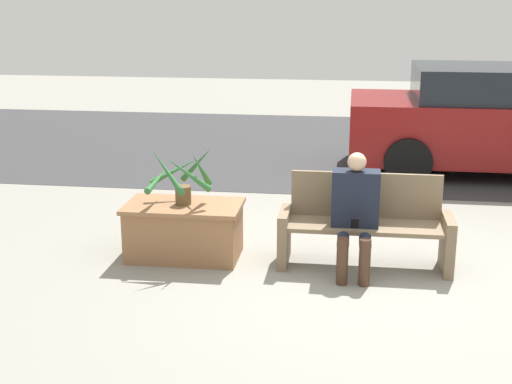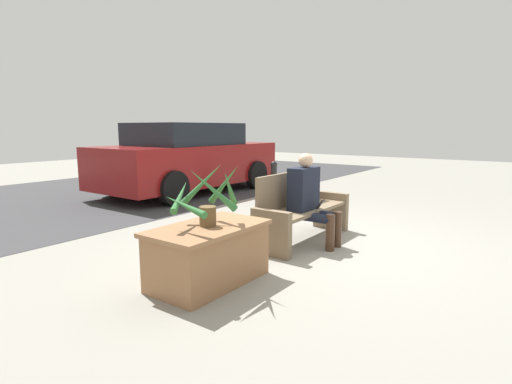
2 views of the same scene
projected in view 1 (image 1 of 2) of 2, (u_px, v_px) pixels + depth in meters
ground_plane at (370, 277)px, 6.50m from camera, size 30.00×30.00×0.00m
road_surface at (364, 147)px, 11.89m from camera, size 20.00×6.00×0.01m
bench at (365, 225)px, 6.71m from camera, size 1.61×0.50×0.86m
person_seated at (355, 209)px, 6.50m from camera, size 0.43×0.58×1.12m
planter_box at (184, 229)px, 6.94m from camera, size 1.12×0.66×0.54m
potted_plant at (181, 177)px, 6.80m from camera, size 0.68×0.69×0.57m
parked_car at (496, 121)px, 10.09m from camera, size 4.15×1.98×1.51m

